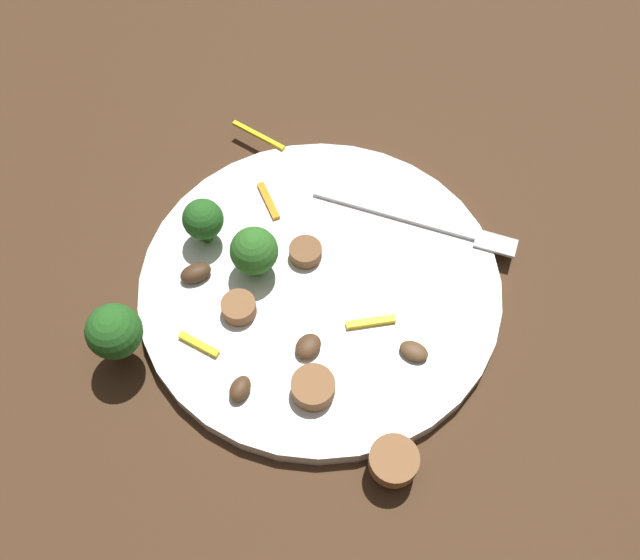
{
  "coord_description": "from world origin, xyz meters",
  "views": [
    {
      "loc": [
        0.11,
        -0.27,
        0.5
      ],
      "look_at": [
        0.0,
        0.0,
        0.02
      ],
      "focal_mm": 38.86,
      "sensor_mm": 36.0,
      "label": 1
    }
  ],
  "objects_px": {
    "mushroom_0": "(308,346)",
    "mushroom_1": "(240,389)",
    "mushroom_3": "(414,351)",
    "pepper_strip_3": "(258,135)",
    "sausage_slice_0": "(239,308)",
    "fork": "(429,225)",
    "sausage_slice_1": "(394,461)",
    "pepper_strip_1": "(371,322)",
    "sausage_slice_3": "(313,388)",
    "mushroom_2": "(196,273)",
    "sausage_slice_2": "(306,252)",
    "broccoli_floret_2": "(205,216)",
    "plate": "(320,285)",
    "broccoli_floret_0": "(114,332)",
    "pepper_strip_0": "(268,201)",
    "pepper_strip_2": "(199,345)",
    "broccoli_floret_1": "(254,251)"
  },
  "relations": [
    {
      "from": "plate",
      "to": "mushroom_0",
      "type": "height_order",
      "value": "mushroom_0"
    },
    {
      "from": "fork",
      "to": "sausage_slice_1",
      "type": "xyz_separation_m",
      "value": [
        0.04,
        -0.21,
        0.01
      ]
    },
    {
      "from": "sausage_slice_1",
      "to": "pepper_strip_3",
      "type": "xyz_separation_m",
      "value": [
        -0.22,
        0.24,
        -0.01
      ]
    },
    {
      "from": "mushroom_0",
      "to": "mushroom_1",
      "type": "xyz_separation_m",
      "value": [
        -0.03,
        -0.05,
        0.0
      ]
    },
    {
      "from": "plate",
      "to": "pepper_strip_1",
      "type": "xyz_separation_m",
      "value": [
        0.05,
        -0.02,
        0.01
      ]
    },
    {
      "from": "broccoli_floret_0",
      "to": "mushroom_0",
      "type": "relative_size",
      "value": 2.33
    },
    {
      "from": "pepper_strip_1",
      "to": "fork",
      "type": "bearing_deg",
      "value": 83.6
    },
    {
      "from": "broccoli_floret_1",
      "to": "pepper_strip_2",
      "type": "bearing_deg",
      "value": -97.84
    },
    {
      "from": "mushroom_1",
      "to": "plate",
      "type": "bearing_deg",
      "value": 81.79
    },
    {
      "from": "sausage_slice_1",
      "to": "mushroom_2",
      "type": "relative_size",
      "value": 1.37
    },
    {
      "from": "sausage_slice_3",
      "to": "pepper_strip_1",
      "type": "bearing_deg",
      "value": 74.86
    },
    {
      "from": "sausage_slice_3",
      "to": "mushroom_1",
      "type": "xyz_separation_m",
      "value": [
        -0.05,
        -0.02,
        -0.0
      ]
    },
    {
      "from": "mushroom_0",
      "to": "mushroom_3",
      "type": "bearing_deg",
      "value": 20.38
    },
    {
      "from": "pepper_strip_3",
      "to": "sausage_slice_3",
      "type": "bearing_deg",
      "value": -55.32
    },
    {
      "from": "fork",
      "to": "pepper_strip_0",
      "type": "distance_m",
      "value": 0.14
    },
    {
      "from": "mushroom_2",
      "to": "pepper_strip_2",
      "type": "height_order",
      "value": "mushroom_2"
    },
    {
      "from": "fork",
      "to": "pepper_strip_2",
      "type": "relative_size",
      "value": 5.13
    },
    {
      "from": "plate",
      "to": "sausage_slice_0",
      "type": "bearing_deg",
      "value": -132.21
    },
    {
      "from": "sausage_slice_1",
      "to": "mushroom_2",
      "type": "height_order",
      "value": "sausage_slice_1"
    },
    {
      "from": "mushroom_1",
      "to": "mushroom_2",
      "type": "height_order",
      "value": "same"
    },
    {
      "from": "mushroom_0",
      "to": "pepper_strip_0",
      "type": "distance_m",
      "value": 0.15
    },
    {
      "from": "mushroom_3",
      "to": "pepper_strip_3",
      "type": "height_order",
      "value": "mushroom_3"
    },
    {
      "from": "sausage_slice_2",
      "to": "mushroom_0",
      "type": "distance_m",
      "value": 0.09
    },
    {
      "from": "sausage_slice_3",
      "to": "fork",
      "type": "bearing_deg",
      "value": 80.09
    },
    {
      "from": "broccoli_floret_2",
      "to": "pepper_strip_2",
      "type": "xyz_separation_m",
      "value": [
        0.04,
        -0.1,
        -0.03
      ]
    },
    {
      "from": "broccoli_floret_0",
      "to": "sausage_slice_2",
      "type": "distance_m",
      "value": 0.17
    },
    {
      "from": "mushroom_1",
      "to": "pepper_strip_1",
      "type": "height_order",
      "value": "mushroom_1"
    },
    {
      "from": "fork",
      "to": "mushroom_2",
      "type": "xyz_separation_m",
      "value": [
        -0.16,
        -0.12,
        0.0
      ]
    },
    {
      "from": "broccoli_floret_1",
      "to": "mushroom_2",
      "type": "relative_size",
      "value": 1.87
    },
    {
      "from": "sausage_slice_3",
      "to": "mushroom_0",
      "type": "distance_m",
      "value": 0.04
    },
    {
      "from": "fork",
      "to": "pepper_strip_2",
      "type": "distance_m",
      "value": 0.22
    },
    {
      "from": "broccoli_floret_2",
      "to": "pepper_strip_2",
      "type": "height_order",
      "value": "broccoli_floret_2"
    },
    {
      "from": "broccoli_floret_2",
      "to": "sausage_slice_2",
      "type": "height_order",
      "value": "broccoli_floret_2"
    },
    {
      "from": "broccoli_floret_2",
      "to": "pepper_strip_1",
      "type": "distance_m",
      "value": 0.16
    },
    {
      "from": "plate",
      "to": "sausage_slice_3",
      "type": "bearing_deg",
      "value": -69.98
    },
    {
      "from": "fork",
      "to": "pepper_strip_3",
      "type": "xyz_separation_m",
      "value": [
        -0.18,
        0.04,
        -0.0
      ]
    },
    {
      "from": "pepper_strip_1",
      "to": "mushroom_2",
      "type": "bearing_deg",
      "value": -174.04
    },
    {
      "from": "plate",
      "to": "sausage_slice_2",
      "type": "distance_m",
      "value": 0.03
    },
    {
      "from": "mushroom_2",
      "to": "mushroom_1",
      "type": "bearing_deg",
      "value": -44.26
    },
    {
      "from": "plate",
      "to": "pepper_strip_1",
      "type": "bearing_deg",
      "value": -22.08
    },
    {
      "from": "mushroom_0",
      "to": "sausage_slice_0",
      "type": "bearing_deg",
      "value": 172.14
    },
    {
      "from": "broccoli_floret_0",
      "to": "mushroom_2",
      "type": "height_order",
      "value": "broccoli_floret_0"
    },
    {
      "from": "pepper_strip_0",
      "to": "sausage_slice_0",
      "type": "bearing_deg",
      "value": -76.69
    },
    {
      "from": "sausage_slice_3",
      "to": "pepper_strip_2",
      "type": "height_order",
      "value": "sausage_slice_3"
    },
    {
      "from": "sausage_slice_3",
      "to": "sausage_slice_0",
      "type": "bearing_deg",
      "value": 154.0
    },
    {
      "from": "broccoli_floret_1",
      "to": "pepper_strip_1",
      "type": "relative_size",
      "value": 1.23
    },
    {
      "from": "sausage_slice_2",
      "to": "mushroom_3",
      "type": "relative_size",
      "value": 1.19
    },
    {
      "from": "pepper_strip_0",
      "to": "pepper_strip_1",
      "type": "distance_m",
      "value": 0.15
    },
    {
      "from": "mushroom_2",
      "to": "sausage_slice_2",
      "type": "bearing_deg",
      "value": 35.7
    },
    {
      "from": "pepper_strip_3",
      "to": "fork",
      "type": "bearing_deg",
      "value": -11.16
    }
  ]
}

